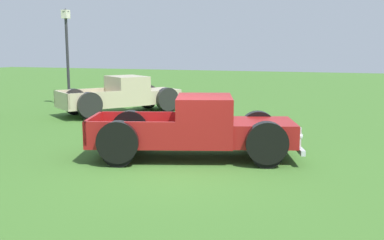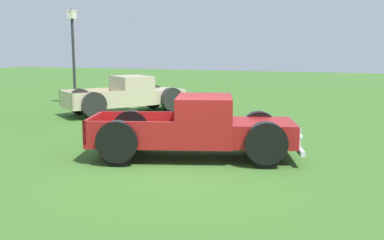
{
  "view_description": "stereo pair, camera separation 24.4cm",
  "coord_description": "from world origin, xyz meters",
  "views": [
    {
      "loc": [
        -8.63,
        -3.38,
        2.54
      ],
      "look_at": [
        0.86,
        0.03,
        0.9
      ],
      "focal_mm": 41.55,
      "sensor_mm": 36.0,
      "label": 1
    },
    {
      "loc": [
        -8.54,
        -3.61,
        2.54
      ],
      "look_at": [
        0.86,
        0.03,
        0.9
      ],
      "focal_mm": 41.55,
      "sensor_mm": 36.0,
      "label": 2
    }
  ],
  "objects": [
    {
      "name": "ground_plane",
      "position": [
        0.0,
        0.0,
        0.0
      ],
      "size": [
        80.0,
        80.0,
        0.0
      ],
      "primitive_type": "plane",
      "color": "#3D6B28"
    },
    {
      "name": "lamp_post_near",
      "position": [
        7.95,
        8.35,
        2.21
      ],
      "size": [
        0.36,
        0.36,
        4.22
      ],
      "color": "#2D2D33",
      "rests_on": "ground_plane"
    },
    {
      "name": "pickup_truck_foreground",
      "position": [
        0.97,
        -0.3,
        0.69
      ],
      "size": [
        3.09,
        5.05,
        1.46
      ],
      "color": "maroon",
      "rests_on": "ground_plane"
    },
    {
      "name": "pickup_truck_behind_right",
      "position": [
        6.82,
        4.8,
        0.7
      ],
      "size": [
        4.84,
        4.18,
        1.46
      ],
      "color": "#C6B793",
      "rests_on": "ground_plane"
    }
  ]
}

